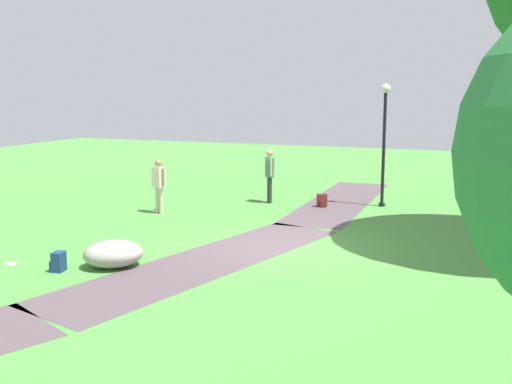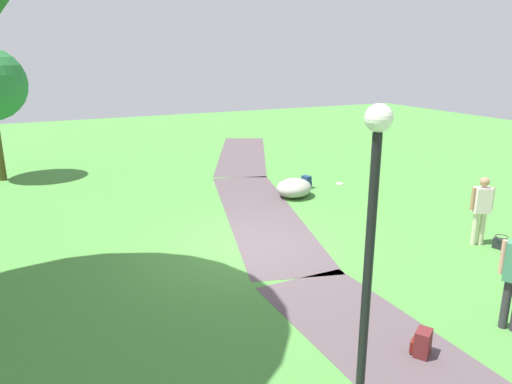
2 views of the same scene
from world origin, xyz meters
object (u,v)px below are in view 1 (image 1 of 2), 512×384
object	(u,v)px
man_near_boulder	(270,172)
backpack_by_boulder	(58,262)
woman_with_handbag	(159,182)
spare_backpack_on_lawn	(322,201)
frisbee_on_grass	(11,264)
lawn_boulder	(113,254)
lamp_post	(384,132)
handbag_on_grass	(160,205)

from	to	relation	value
man_near_boulder	backpack_by_boulder	bearing A→B (deg)	-9.35
woman_with_handbag	spare_backpack_on_lawn	distance (m)	5.01
frisbee_on_grass	lawn_boulder	bearing A→B (deg)	106.66
lamp_post	man_near_boulder	world-z (taller)	lamp_post
lawn_boulder	woman_with_handbag	xyz separation A→B (m)	(-5.10, -1.88, 0.64)
backpack_by_boulder	frisbee_on_grass	world-z (taller)	backpack_by_boulder
woman_with_handbag	spare_backpack_on_lawn	size ratio (longest dim) A/B	3.96
handbag_on_grass	woman_with_handbag	bearing A→B (deg)	30.04
backpack_by_boulder	frisbee_on_grass	size ratio (longest dim) A/B	1.63
man_near_boulder	frisbee_on_grass	world-z (taller)	man_near_boulder
man_near_boulder	spare_backpack_on_lawn	xyz separation A→B (m)	(0.06, 1.75, -0.80)
woman_with_handbag	man_near_boulder	size ratio (longest dim) A/B	0.93
lawn_boulder	frisbee_on_grass	xyz separation A→B (m)	(0.63, -2.11, -0.26)
lamp_post	lawn_boulder	xyz separation A→B (m)	(8.53, -4.00, -2.03)
frisbee_on_grass	man_near_boulder	bearing A→B (deg)	162.55
handbag_on_grass	spare_backpack_on_lawn	distance (m)	4.96
handbag_on_grass	lamp_post	bearing A→B (deg)	116.11
handbag_on_grass	frisbee_on_grass	world-z (taller)	handbag_on_grass
man_near_boulder	frisbee_on_grass	size ratio (longest dim) A/B	6.97
lamp_post	frisbee_on_grass	size ratio (longest dim) A/B	15.31
spare_backpack_on_lawn	handbag_on_grass	bearing A→B (deg)	-63.20
spare_backpack_on_lawn	backpack_by_boulder	bearing A→B (deg)	-20.45
handbag_on_grass	frisbee_on_grass	xyz separation A→B (m)	(6.16, 0.02, -0.13)
lamp_post	handbag_on_grass	xyz separation A→B (m)	(3.01, -6.13, -2.16)
backpack_by_boulder	frisbee_on_grass	xyz separation A→B (m)	(-0.04, -1.26, -0.18)
lamp_post	spare_backpack_on_lawn	bearing A→B (deg)	-65.74
lamp_post	backpack_by_boulder	size ratio (longest dim) A/B	9.38
lamp_post	man_near_boulder	xyz separation A→B (m)	(0.71, -3.45, -1.31)
man_near_boulder	backpack_by_boulder	distance (m)	8.65
man_near_boulder	backpack_by_boulder	xyz separation A→B (m)	(8.50, -1.40, -0.80)
man_near_boulder	lamp_post	bearing A→B (deg)	101.59
lawn_boulder	woman_with_handbag	world-z (taller)	woman_with_handbag
spare_backpack_on_lawn	frisbee_on_grass	world-z (taller)	spare_backpack_on_lawn
man_near_boulder	handbag_on_grass	distance (m)	3.63
lawn_boulder	handbag_on_grass	xyz separation A→B (m)	(-5.53, -2.13, -0.13)
backpack_by_boulder	spare_backpack_on_lawn	distance (m)	9.01
handbag_on_grass	backpack_by_boulder	world-z (taller)	backpack_by_boulder
lawn_boulder	spare_backpack_on_lawn	bearing A→B (deg)	163.50
woman_with_handbag	backpack_by_boulder	distance (m)	5.91
lawn_boulder	frisbee_on_grass	distance (m)	2.21
lawn_boulder	frisbee_on_grass	bearing A→B (deg)	-73.34
lawn_boulder	man_near_boulder	size ratio (longest dim) A/B	0.93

